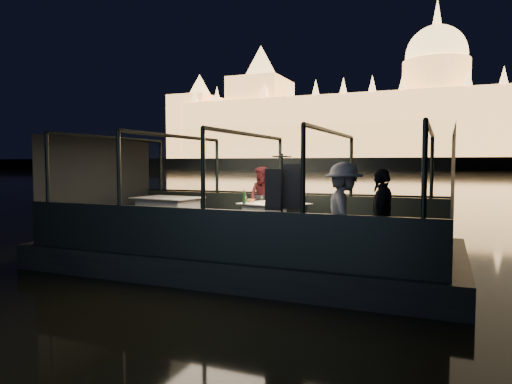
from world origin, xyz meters
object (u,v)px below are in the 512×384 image
at_px(dining_table_central, 274,220).
at_px(chair_port_right, 284,215).
at_px(person_man_maroon, 263,201).
at_px(person_woman_coral, 286,202).
at_px(passenger_dark, 382,215).
at_px(passenger_stripe, 344,214).
at_px(chair_port_left, 257,213).
at_px(dining_table_aft, 168,215).
at_px(coat_stand, 282,209).
at_px(wine_bottle, 244,197).

xyz_separation_m(dining_table_central, chair_port_right, (0.08, 0.45, 0.06)).
xyz_separation_m(dining_table_central, person_man_maroon, (-0.57, 0.72, 0.36)).
distance_m(chair_port_right, person_woman_coral, 0.41).
bearing_deg(passenger_dark, passenger_stripe, -71.54).
distance_m(passenger_stripe, passenger_dark, 0.61).
bearing_deg(passenger_stripe, chair_port_right, 10.15).
relative_size(chair_port_left, passenger_stripe, 0.51).
distance_m(chair_port_right, passenger_stripe, 3.56).
height_order(dining_table_central, person_woman_coral, person_woman_coral).
height_order(dining_table_central, dining_table_aft, dining_table_aft).
xyz_separation_m(dining_table_central, person_woman_coral, (0.04, 0.72, 0.36)).
xyz_separation_m(chair_port_left, person_woman_coral, (0.67, 0.22, 0.30)).
xyz_separation_m(coat_stand, wine_bottle, (-1.62, 2.03, 0.02)).
bearing_deg(passenger_dark, wine_bottle, -118.65).
relative_size(dining_table_central, passenger_dark, 0.90).
xyz_separation_m(chair_port_left, passenger_dark, (3.33, -2.76, 0.40)).
height_order(coat_stand, passenger_dark, coat_stand).
xyz_separation_m(dining_table_aft, coat_stand, (3.87, -2.32, 0.51)).
bearing_deg(dining_table_aft, passenger_stripe, -25.44).
relative_size(dining_table_aft, coat_stand, 0.85).
bearing_deg(passenger_stripe, passenger_dark, -97.70).
distance_m(dining_table_central, person_woman_coral, 0.81).
height_order(coat_stand, person_man_maroon, coat_stand).
bearing_deg(dining_table_central, person_man_maroon, 128.54).
bearing_deg(coat_stand, dining_table_aft, 149.08).
relative_size(chair_port_left, person_man_maroon, 0.55).
distance_m(passenger_stripe, wine_bottle, 3.41).
relative_size(dining_table_aft, passenger_stripe, 0.91).
height_order(chair_port_right, person_woman_coral, person_woman_coral).
height_order(dining_table_aft, wine_bottle, wine_bottle).
bearing_deg(chair_port_right, dining_table_aft, -166.52).
bearing_deg(passenger_dark, coat_stand, -83.97).
distance_m(chair_port_left, passenger_dark, 4.34).
bearing_deg(passenger_dark, dining_table_central, -128.80).
relative_size(person_man_maroon, passenger_dark, 1.00).
distance_m(chair_port_left, wine_bottle, 0.99).
height_order(dining_table_central, coat_stand, coat_stand).
relative_size(coat_stand, wine_bottle, 5.56).
xyz_separation_m(dining_table_central, passenger_stripe, (2.11, -2.44, 0.47)).
bearing_deg(chair_port_right, person_man_maroon, 160.59).
relative_size(person_man_maroon, wine_bottle, 4.82).
bearing_deg(dining_table_aft, wine_bottle, -7.32).
bearing_deg(passenger_dark, dining_table_aft, -110.28).
xyz_separation_m(chair_port_right, person_man_maroon, (-0.65, 0.27, 0.30)).
distance_m(chair_port_right, wine_bottle, 1.16).
distance_m(dining_table_aft, person_woman_coral, 3.02).
bearing_deg(person_woman_coral, passenger_dark, -24.44).
height_order(coat_stand, person_woman_coral, coat_stand).
bearing_deg(wine_bottle, passenger_dark, -29.81).
bearing_deg(passenger_stripe, person_man_maroon, 15.34).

